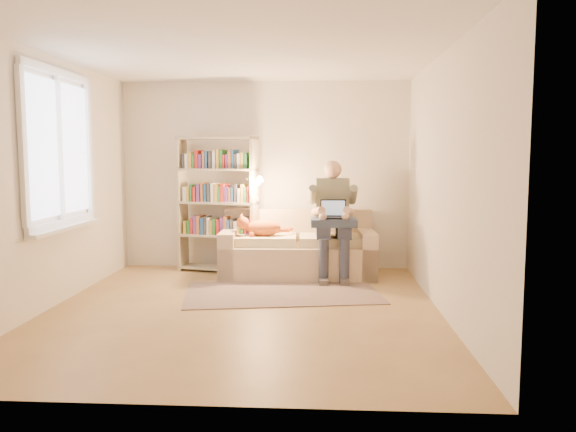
# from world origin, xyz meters

# --- Properties ---
(floor) EXTENTS (4.50, 4.50, 0.00)m
(floor) POSITION_xyz_m (0.00, 0.00, 0.00)
(floor) COLOR olive
(floor) RESTS_ON ground
(ceiling) EXTENTS (4.00, 4.50, 0.02)m
(ceiling) POSITION_xyz_m (0.00, 0.00, 2.60)
(ceiling) COLOR white
(ceiling) RESTS_ON wall_back
(wall_left) EXTENTS (0.02, 4.50, 2.60)m
(wall_left) POSITION_xyz_m (-2.00, 0.00, 1.30)
(wall_left) COLOR silver
(wall_left) RESTS_ON floor
(wall_right) EXTENTS (0.02, 4.50, 2.60)m
(wall_right) POSITION_xyz_m (2.00, 0.00, 1.30)
(wall_right) COLOR silver
(wall_right) RESTS_ON floor
(wall_back) EXTENTS (4.00, 0.02, 2.60)m
(wall_back) POSITION_xyz_m (0.00, 2.25, 1.30)
(wall_back) COLOR silver
(wall_back) RESTS_ON floor
(wall_front) EXTENTS (4.00, 0.02, 2.60)m
(wall_front) POSITION_xyz_m (0.00, -2.25, 1.30)
(wall_front) COLOR silver
(wall_front) RESTS_ON floor
(window) EXTENTS (0.12, 1.52, 1.69)m
(window) POSITION_xyz_m (-1.95, 0.20, 1.38)
(window) COLOR white
(window) RESTS_ON wall_left
(sofa) EXTENTS (2.03, 0.97, 0.85)m
(sofa) POSITION_xyz_m (0.49, 1.74, 0.31)
(sofa) COLOR beige
(sofa) RESTS_ON floor
(person) EXTENTS (0.45, 0.71, 1.52)m
(person) POSITION_xyz_m (0.94, 1.60, 0.84)
(person) COLOR slate
(person) RESTS_ON sofa
(cat) EXTENTS (0.69, 0.26, 0.25)m
(cat) POSITION_xyz_m (0.01, 1.60, 0.65)
(cat) COLOR orange
(cat) RESTS_ON sofa
(blanket) EXTENTS (0.59, 0.49, 0.10)m
(blanket) POSITION_xyz_m (0.98, 1.45, 0.74)
(blanket) COLOR #2B364B
(blanket) RESTS_ON person
(laptop) EXTENTS (0.34, 0.28, 0.29)m
(laptop) POSITION_xyz_m (0.98, 1.46, 0.85)
(laptop) COLOR black
(laptop) RESTS_ON blanket
(bookshelf) EXTENTS (1.21, 0.58, 1.84)m
(bookshelf) POSITION_xyz_m (-0.60, 1.90, 1.02)
(bookshelf) COLOR #B9AD8B
(bookshelf) RESTS_ON floor
(rug) EXTENTS (2.38, 1.64, 0.01)m
(rug) POSITION_xyz_m (0.35, 0.73, 0.01)
(rug) COLOR #7E685B
(rug) RESTS_ON floor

